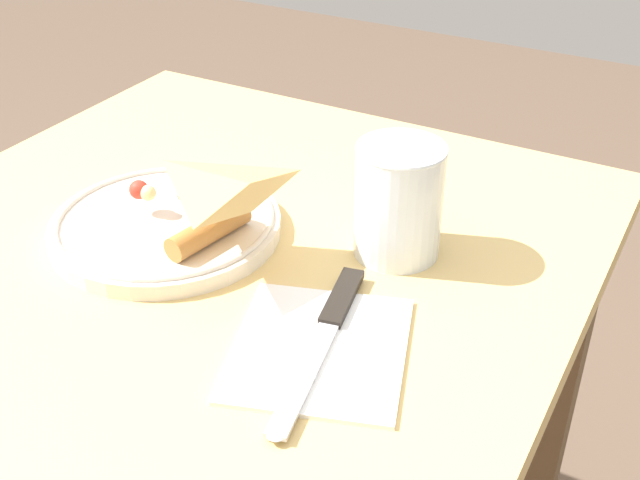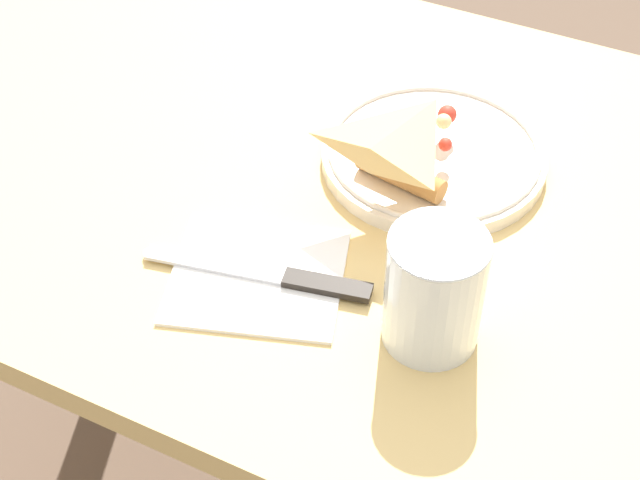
% 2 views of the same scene
% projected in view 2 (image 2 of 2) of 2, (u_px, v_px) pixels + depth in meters
% --- Properties ---
extents(dining_table, '(1.03, 0.69, 0.72)m').
position_uv_depth(dining_table, '(278.00, 236.00, 1.09)').
color(dining_table, '#DBB770').
rests_on(dining_table, ground_plane).
extents(plate_pizza, '(0.23, 0.23, 0.05)m').
position_uv_depth(plate_pizza, '(432.00, 154.00, 0.99)').
color(plate_pizza, silver).
rests_on(plate_pizza, dining_table).
extents(milk_glass, '(0.08, 0.08, 0.11)m').
position_uv_depth(milk_glass, '(434.00, 294.00, 0.80)').
color(milk_glass, white).
rests_on(milk_glass, dining_table).
extents(napkin_folded, '(0.19, 0.18, 0.00)m').
position_uv_depth(napkin_folded, '(257.00, 276.00, 0.88)').
color(napkin_folded, white).
rests_on(napkin_folded, dining_table).
extents(butter_knife, '(0.21, 0.06, 0.01)m').
position_uv_depth(butter_knife, '(269.00, 275.00, 0.88)').
color(butter_knife, black).
rests_on(butter_knife, napkin_folded).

